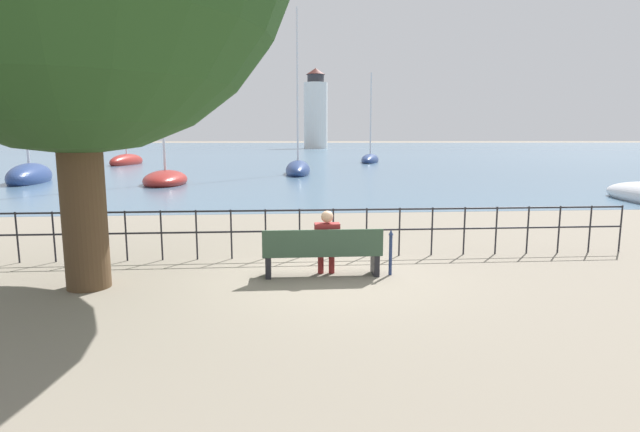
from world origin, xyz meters
name	(u,v)px	position (x,y,z in m)	size (l,w,h in m)	color
ground_plane	(322,275)	(0.00, 0.00, 0.00)	(1000.00, 1000.00, 0.00)	gray
harbor_water	(282,146)	(0.00, 157.76, 0.00)	(600.00, 300.00, 0.01)	slate
park_bench	(322,253)	(0.00, -0.07, 0.45)	(2.18, 0.45, 0.90)	#334C38
seated_person_left	(327,240)	(0.09, 0.01, 0.67)	(0.46, 0.35, 1.22)	maroon
promenade_railing	(316,225)	(0.00, 1.45, 0.69)	(13.66, 0.04, 1.05)	black
closed_umbrella	(391,250)	(1.27, -0.06, 0.48)	(0.09, 0.09, 0.86)	navy
sailboat_1	(127,161)	(-15.73, 41.43, 0.33)	(2.47, 6.85, 7.87)	maroon
sailboat_2	(30,176)	(-15.28, 21.30, 0.36)	(3.02, 6.29, 9.74)	navy
sailboat_3	(298,169)	(0.52, 27.14, 0.35)	(2.12, 7.15, 11.90)	navy
sailboat_4	(166,179)	(-7.17, 19.54, 0.29)	(2.61, 5.15, 10.12)	maroon
sailboat_5	(370,159)	(8.87, 44.25, 0.31)	(3.53, 7.00, 9.75)	navy
harbor_lighthouse	(316,112)	(8.53, 121.89, 9.45)	(6.09, 6.09, 20.33)	white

